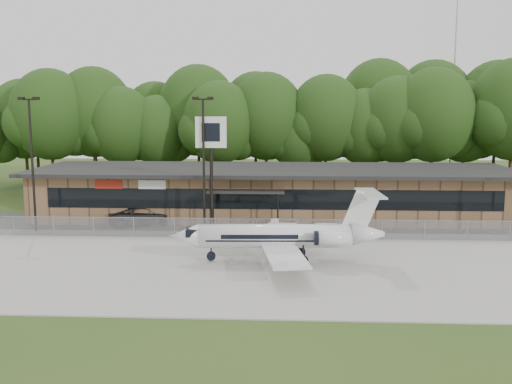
# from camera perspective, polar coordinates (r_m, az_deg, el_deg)

# --- Properties ---
(ground) EXTENTS (160.00, 160.00, 0.00)m
(ground) POSITION_cam_1_polar(r_m,az_deg,el_deg) (27.06, 0.63, -11.99)
(ground) COLOR #2B4719
(ground) RESTS_ON ground
(apron) EXTENTS (64.00, 18.00, 0.08)m
(apron) POSITION_cam_1_polar(r_m,az_deg,el_deg) (34.65, 1.15, -7.31)
(apron) COLOR #9E9B93
(apron) RESTS_ON ground
(parking_lot) EXTENTS (50.00, 9.00, 0.06)m
(parking_lot) POSITION_cam_1_polar(r_m,az_deg,el_deg) (45.83, 1.58, -3.42)
(parking_lot) COLOR #383835
(parking_lot) RESTS_ON ground
(terminal) EXTENTS (41.00, 11.65, 4.30)m
(terminal) POSITION_cam_1_polar(r_m,az_deg,el_deg) (49.82, 1.71, 0.04)
(terminal) COLOR #8A6545
(terminal) RESTS_ON ground
(fence) EXTENTS (46.00, 0.04, 1.52)m
(fence) POSITION_cam_1_polar(r_m,az_deg,el_deg) (41.27, 1.45, -3.69)
(fence) COLOR gray
(fence) RESTS_ON ground
(treeline) EXTENTS (72.00, 12.00, 15.00)m
(treeline) POSITION_cam_1_polar(r_m,az_deg,el_deg) (67.37, 2.05, 6.77)
(treeline) COLOR #193410
(treeline) RESTS_ON ground
(radio_mast) EXTENTS (0.20, 0.20, 25.00)m
(radio_mast) POSITION_cam_1_polar(r_m,az_deg,el_deg) (76.35, 19.16, 10.27)
(radio_mast) COLOR gray
(radio_mast) RESTS_ON ground
(light_pole_left) EXTENTS (1.55, 0.30, 10.23)m
(light_pole_left) POSITION_cam_1_polar(r_m,az_deg,el_deg) (46.07, -21.51, 3.53)
(light_pole_left) COLOR black
(light_pole_left) RESTS_ON ground
(light_pole_mid) EXTENTS (1.55, 0.30, 10.23)m
(light_pole_mid) POSITION_cam_1_polar(r_m,az_deg,el_deg) (42.41, -5.26, 3.71)
(light_pole_mid) COLOR black
(light_pole_mid) RESTS_ON ground
(business_jet) EXTENTS (13.27, 11.81, 4.47)m
(business_jet) POSITION_cam_1_polar(r_m,az_deg,el_deg) (35.01, 2.67, -4.52)
(business_jet) COLOR silver
(business_jet) RESTS_ON ground
(suv) EXTENTS (6.14, 4.34, 1.56)m
(suv) POSITION_cam_1_polar(r_m,az_deg,el_deg) (47.18, -11.15, -2.31)
(suv) COLOR #2E2E30
(suv) RESTS_ON ground
(pole_sign) EXTENTS (2.31, 0.34, 8.79)m
(pole_sign) POSITION_cam_1_polar(r_m,az_deg,el_deg) (42.57, -4.51, 4.75)
(pole_sign) COLOR black
(pole_sign) RESTS_ON ground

